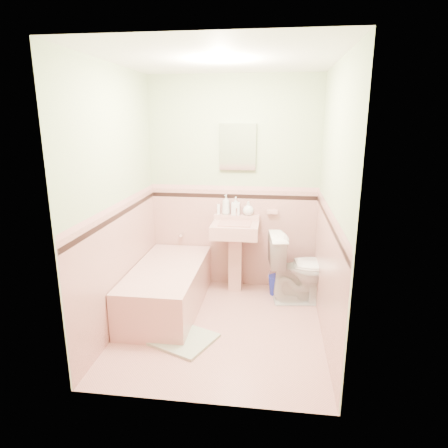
# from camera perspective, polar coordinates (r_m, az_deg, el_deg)

# --- Properties ---
(floor) EXTENTS (2.20, 2.20, 0.00)m
(floor) POSITION_cam_1_polar(r_m,az_deg,el_deg) (4.07, -0.48, -14.66)
(floor) COLOR tan
(floor) RESTS_ON ground
(ceiling) EXTENTS (2.20, 2.20, 0.00)m
(ceiling) POSITION_cam_1_polar(r_m,az_deg,el_deg) (3.57, -0.57, 22.82)
(ceiling) COLOR white
(ceiling) RESTS_ON ground
(wall_back) EXTENTS (2.50, 0.00, 2.50)m
(wall_back) POSITION_cam_1_polar(r_m,az_deg,el_deg) (4.69, 1.37, 5.63)
(wall_back) COLOR beige
(wall_back) RESTS_ON ground
(wall_front) EXTENTS (2.50, 0.00, 2.50)m
(wall_front) POSITION_cam_1_polar(r_m,az_deg,el_deg) (2.57, -3.96, -2.38)
(wall_front) COLOR beige
(wall_front) RESTS_ON ground
(wall_left) EXTENTS (0.00, 2.50, 2.50)m
(wall_left) POSITION_cam_1_polar(r_m,az_deg,el_deg) (3.88, -15.31, 3.12)
(wall_left) COLOR beige
(wall_left) RESTS_ON ground
(wall_right) EXTENTS (0.00, 2.50, 2.50)m
(wall_right) POSITION_cam_1_polar(r_m,az_deg,el_deg) (3.62, 15.37, 2.26)
(wall_right) COLOR beige
(wall_right) RESTS_ON ground
(wainscot_back) EXTENTS (2.00, 0.00, 2.00)m
(wainscot_back) POSITION_cam_1_polar(r_m,az_deg,el_deg) (4.83, 1.31, -2.02)
(wainscot_back) COLOR tan
(wainscot_back) RESTS_ON ground
(wainscot_front) EXTENTS (2.00, 0.00, 2.00)m
(wainscot_front) POSITION_cam_1_polar(r_m,az_deg,el_deg) (2.84, -3.67, -14.91)
(wainscot_front) COLOR tan
(wainscot_front) RESTS_ON ground
(wainscot_left) EXTENTS (0.00, 2.20, 2.20)m
(wainscot_left) POSITION_cam_1_polar(r_m,az_deg,el_deg) (4.06, -14.52, -5.90)
(wainscot_left) COLOR tan
(wainscot_left) RESTS_ON ground
(wainscot_right) EXTENTS (0.00, 2.20, 2.20)m
(wainscot_right) POSITION_cam_1_polar(r_m,az_deg,el_deg) (3.81, 14.51, -7.31)
(wainscot_right) COLOR tan
(wainscot_right) RESTS_ON ground
(accent_back) EXTENTS (2.00, 0.00, 2.00)m
(accent_back) POSITION_cam_1_polar(r_m,az_deg,el_deg) (4.70, 1.34, 4.03)
(accent_back) COLOR black
(accent_back) RESTS_ON ground
(accent_front) EXTENTS (2.00, 0.00, 2.00)m
(accent_front) POSITION_cam_1_polar(r_m,az_deg,el_deg) (2.63, -3.83, -4.97)
(accent_front) COLOR black
(accent_front) RESTS_ON ground
(accent_left) EXTENTS (0.00, 2.20, 2.20)m
(accent_left) POSITION_cam_1_polar(r_m,az_deg,el_deg) (3.90, -14.94, 1.25)
(accent_left) COLOR black
(accent_left) RESTS_ON ground
(accent_right) EXTENTS (0.00, 2.20, 2.20)m
(accent_right) POSITION_cam_1_polar(r_m,az_deg,el_deg) (3.65, 14.95, 0.28)
(accent_right) COLOR black
(accent_right) RESTS_ON ground
(cap_back) EXTENTS (2.00, 0.00, 2.00)m
(cap_back) POSITION_cam_1_polar(r_m,az_deg,el_deg) (4.68, 1.34, 5.24)
(cap_back) COLOR tan
(cap_back) RESTS_ON ground
(cap_front) EXTENTS (2.00, 0.00, 2.00)m
(cap_front) POSITION_cam_1_polar(r_m,az_deg,el_deg) (2.59, -3.87, -2.89)
(cap_front) COLOR tan
(cap_front) RESTS_ON ground
(cap_left) EXTENTS (0.00, 2.20, 2.20)m
(cap_left) POSITION_cam_1_polar(r_m,az_deg,el_deg) (3.88, -15.04, 2.68)
(cap_left) COLOR tan
(cap_left) RESTS_ON ground
(cap_right) EXTENTS (0.00, 2.20, 2.20)m
(cap_right) POSITION_cam_1_polar(r_m,az_deg,el_deg) (3.62, 15.06, 1.81)
(cap_right) COLOR tan
(cap_right) RESTS_ON ground
(bathtub) EXTENTS (0.70, 1.50, 0.45)m
(bathtub) POSITION_cam_1_polar(r_m,az_deg,el_deg) (4.38, -8.17, -9.28)
(bathtub) COLOR tan
(bathtub) RESTS_ON floor
(tub_faucet) EXTENTS (0.04, 0.12, 0.04)m
(tub_faucet) POSITION_cam_1_polar(r_m,az_deg,el_deg) (4.89, -6.10, -1.52)
(tub_faucet) COLOR silver
(tub_faucet) RESTS_ON wall_back
(sink) EXTENTS (0.54, 0.48, 0.85)m
(sink) POSITION_cam_1_polar(r_m,az_deg,el_deg) (4.66, 1.60, -4.93)
(sink) COLOR tan
(sink) RESTS_ON floor
(sink_faucet) EXTENTS (0.02, 0.02, 0.10)m
(sink_faucet) POSITION_cam_1_polar(r_m,az_deg,el_deg) (4.65, 1.83, 1.77)
(sink_faucet) COLOR silver
(sink_faucet) RESTS_ON sink
(medicine_cabinet) EXTENTS (0.42, 0.04, 0.52)m
(medicine_cabinet) POSITION_cam_1_polar(r_m,az_deg,el_deg) (4.60, 2.00, 11.09)
(medicine_cabinet) COLOR white
(medicine_cabinet) RESTS_ON wall_back
(soap_dish) EXTENTS (0.12, 0.07, 0.04)m
(soap_dish) POSITION_cam_1_polar(r_m,az_deg,el_deg) (4.68, 7.02, 1.77)
(soap_dish) COLOR tan
(soap_dish) RESTS_ON wall_back
(soap_bottle_left) EXTENTS (0.11, 0.11, 0.24)m
(soap_bottle_left) POSITION_cam_1_polar(r_m,az_deg,el_deg) (4.68, 0.29, 2.82)
(soap_bottle_left) COLOR #B2B2B2
(soap_bottle_left) RESTS_ON sink
(soap_bottle_mid) EXTENTS (0.10, 0.10, 0.21)m
(soap_bottle_mid) POSITION_cam_1_polar(r_m,az_deg,el_deg) (4.67, 1.70, 2.63)
(soap_bottle_mid) COLOR #B2B2B2
(soap_bottle_mid) RESTS_ON sink
(soap_bottle_right) EXTENTS (0.16, 0.16, 0.16)m
(soap_bottle_right) POSITION_cam_1_polar(r_m,az_deg,el_deg) (4.67, 3.53, 2.27)
(soap_bottle_right) COLOR #B2B2B2
(soap_bottle_right) RESTS_ON sink
(tube) EXTENTS (0.04, 0.04, 0.12)m
(tube) POSITION_cam_1_polar(r_m,az_deg,el_deg) (4.71, -0.80, 2.14)
(tube) COLOR white
(tube) RESTS_ON sink
(toilet) EXTENTS (0.83, 0.54, 0.79)m
(toilet) POSITION_cam_1_polar(r_m,az_deg,el_deg) (4.52, 11.45, -6.28)
(toilet) COLOR white
(toilet) RESTS_ON floor
(bucket) EXTENTS (0.23, 0.23, 0.22)m
(bucket) POSITION_cam_1_polar(r_m,az_deg,el_deg) (4.75, 7.76, -8.77)
(bucket) COLOR navy
(bucket) RESTS_ON floor
(bath_mat) EXTENTS (0.86, 0.73, 0.03)m
(bath_mat) POSITION_cam_1_polar(r_m,az_deg,el_deg) (3.92, -7.11, -15.83)
(bath_mat) COLOR #99A98D
(bath_mat) RESTS_ON floor
(shoe) EXTENTS (0.15, 0.09, 0.06)m
(shoe) POSITION_cam_1_polar(r_m,az_deg,el_deg) (3.99, -9.15, -14.55)
(shoe) COLOR #BF1E59
(shoe) RESTS_ON bath_mat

